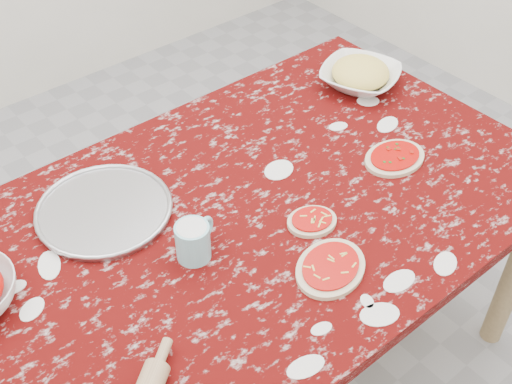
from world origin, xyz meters
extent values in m
plane|color=gray|center=(0.00, 0.00, 0.00)|extent=(4.00, 4.00, 0.00)
cube|color=#410504|center=(0.00, 0.00, 0.73)|extent=(1.60, 1.00, 0.04)
cube|color=#A1865B|center=(0.00, 0.00, 0.67)|extent=(1.50, 0.90, 0.08)
cylinder|color=#A1865B|center=(0.72, 0.42, 0.35)|extent=(0.07, 0.07, 0.71)
cylinder|color=#B2B2B7|center=(-0.31, 0.23, 0.76)|extent=(0.41, 0.41, 0.01)
imported|color=white|center=(0.62, 0.23, 0.78)|extent=(0.32, 0.32, 0.06)
cylinder|color=#89D5E1|center=(-0.22, -0.04, 0.80)|extent=(0.08, 0.08, 0.10)
torus|color=#89D5E1|center=(-0.18, -0.02, 0.80)|extent=(0.07, 0.04, 0.07)
cylinder|color=silver|center=(-0.22, -0.04, 0.83)|extent=(0.07, 0.07, 0.01)
ellipsoid|color=beige|center=(0.00, -0.28, 0.76)|extent=(0.23, 0.20, 0.01)
ellipsoid|color=red|center=(0.00, -0.28, 0.76)|extent=(0.19, 0.17, 0.00)
ellipsoid|color=beige|center=(0.07, -0.14, 0.76)|extent=(0.15, 0.14, 0.01)
ellipsoid|color=red|center=(0.07, -0.14, 0.76)|extent=(0.13, 0.11, 0.00)
ellipsoid|color=beige|center=(0.42, -0.10, 0.76)|extent=(0.19, 0.15, 0.01)
ellipsoid|color=red|center=(0.42, -0.10, 0.76)|extent=(0.16, 0.12, 0.00)
camera|label=1|loc=(-0.78, -0.94, 1.90)|focal=45.63mm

